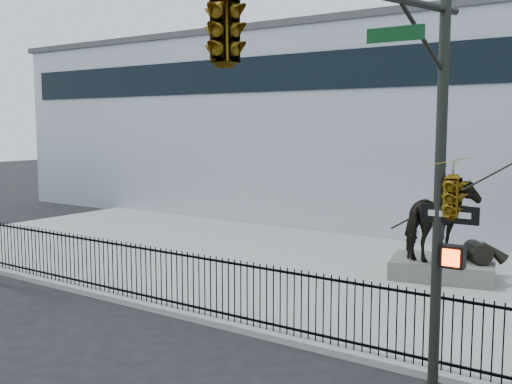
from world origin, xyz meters
The scene contains 7 objects.
ground centered at (0.00, 0.00, 0.00)m, with size 120.00×120.00×0.00m, color black.
plaza centered at (0.00, 7.00, 0.07)m, with size 30.00×12.00×0.15m, color gray.
building centered at (0.00, 20.00, 4.50)m, with size 44.00×14.00×9.00m, color #B5BAC5.
picket_fence centered at (0.00, 1.25, 0.90)m, with size 22.10×0.10×1.50m.
statue_plinth centered at (4.67, 8.13, 0.43)m, with size 2.97×2.04×0.56m, color #615E59.
equestrian_statue centered at (4.73, 8.14, 1.87)m, with size 3.73×2.73×3.23m.
traffic_signal_right centered at (6.47, -2.00, 4.85)m, with size 2.17×6.86×7.00m.
Camera 1 is at (10.11, -9.64, 4.77)m, focal length 42.00 mm.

